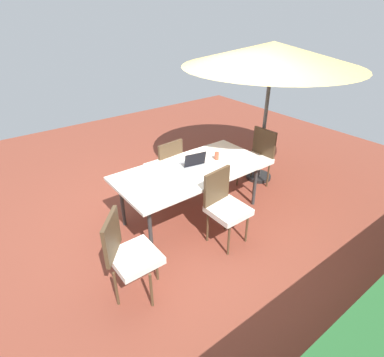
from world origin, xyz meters
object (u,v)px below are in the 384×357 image
(dining_table, at_px, (192,172))
(chair_south, at_px, (165,165))
(cup, at_px, (217,156))
(laptop, at_px, (193,162))
(patio_umbrella, at_px, (273,55))
(chair_northeast, at_px, (129,253))
(chair_north, at_px, (225,204))
(chair_west, at_px, (257,156))

(dining_table, xyz_separation_m, chair_south, (0.02, -0.67, -0.16))
(cup, bearing_deg, laptop, -9.61)
(patio_umbrella, relative_size, chair_northeast, 2.80)
(dining_table, height_order, patio_umbrella, patio_umbrella)
(dining_table, xyz_separation_m, laptop, (-0.08, -0.09, 0.10))
(chair_south, height_order, laptop, chair_south)
(chair_northeast, height_order, chair_north, same)
(chair_west, bearing_deg, chair_north, -65.22)
(chair_northeast, height_order, laptop, chair_northeast)
(chair_northeast, distance_m, chair_north, 1.37)
(laptop, xyz_separation_m, cup, (-0.39, 0.07, 0.01))
(chair_northeast, relative_size, chair_north, 1.00)
(dining_table, relative_size, chair_north, 2.19)
(laptop, bearing_deg, chair_north, 93.59)
(chair_north, relative_size, laptop, 2.72)
(chair_west, relative_size, laptop, 2.72)
(laptop, bearing_deg, cup, -178.68)
(patio_umbrella, bearing_deg, chair_west, 27.10)
(patio_umbrella, height_order, chair_west, patio_umbrella)
(dining_table, distance_m, patio_umbrella, 2.15)
(chair_west, bearing_deg, cup, -92.34)
(chair_west, relative_size, cup, 8.71)
(chair_south, relative_size, chair_west, 1.00)
(cup, bearing_deg, dining_table, 2.75)
(chair_northeast, relative_size, cup, 8.71)
(patio_umbrella, relative_size, laptop, 7.60)
(chair_south, bearing_deg, cup, 122.20)
(laptop, bearing_deg, chair_northeast, 40.69)
(patio_umbrella, xyz_separation_m, chair_south, (1.65, -0.52, -1.54))
(chair_northeast, bearing_deg, cup, -26.76)
(chair_north, bearing_deg, dining_table, 82.27)
(dining_table, distance_m, chair_west, 1.40)
(patio_umbrella, distance_m, cup, 1.73)
(chair_northeast, height_order, chair_west, same)
(patio_umbrella, bearing_deg, chair_north, 27.43)
(chair_south, xyz_separation_m, cup, (-0.49, 0.65, 0.26))
(patio_umbrella, relative_size, cup, 24.36)
(chair_south, bearing_deg, chair_west, 150.68)
(chair_south, bearing_deg, chair_north, 85.16)
(patio_umbrella, distance_m, chair_south, 2.32)
(chair_west, bearing_deg, patio_umbrella, 114.40)
(chair_west, height_order, chair_north, same)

